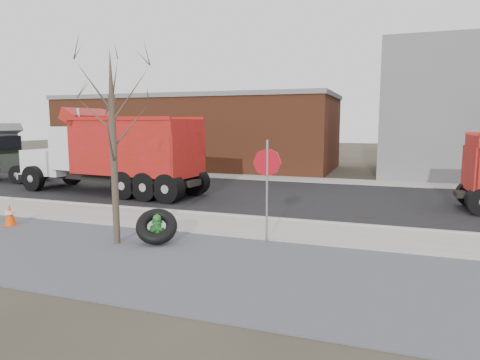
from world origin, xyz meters
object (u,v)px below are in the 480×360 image
at_px(dump_truck_red_b, 115,151).
at_px(fire_hydrant, 157,230).
at_px(truck_tire, 157,226).
at_px(stop_sign, 267,173).

bearing_deg(dump_truck_red_b, fire_hydrant, 137.66).
distance_m(truck_tire, dump_truck_red_b, 9.23).
bearing_deg(truck_tire, stop_sign, 22.10).
relative_size(fire_hydrant, dump_truck_red_b, 0.09).
xyz_separation_m(truck_tire, stop_sign, (2.78, 1.13, 1.43)).
height_order(fire_hydrant, stop_sign, stop_sign).
distance_m(fire_hydrant, truck_tire, 0.14).
xyz_separation_m(stop_sign, dump_truck_red_b, (-8.91, 5.61, 0.07)).
bearing_deg(stop_sign, fire_hydrant, -160.69).
bearing_deg(dump_truck_red_b, stop_sign, 153.00).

